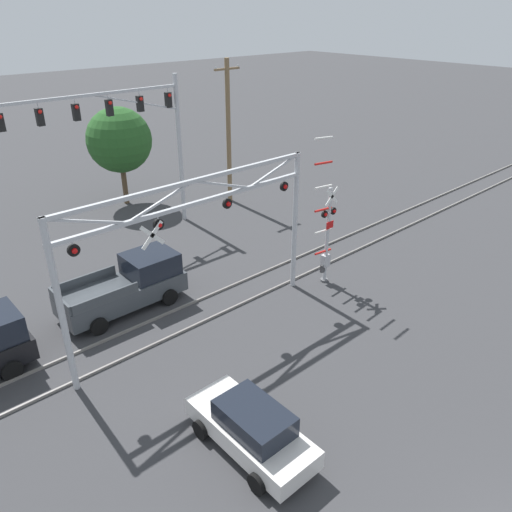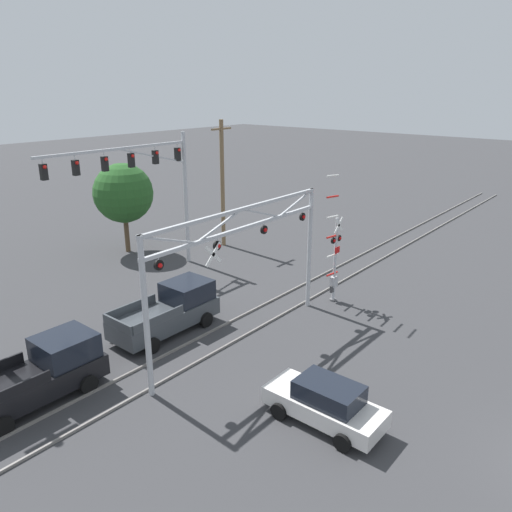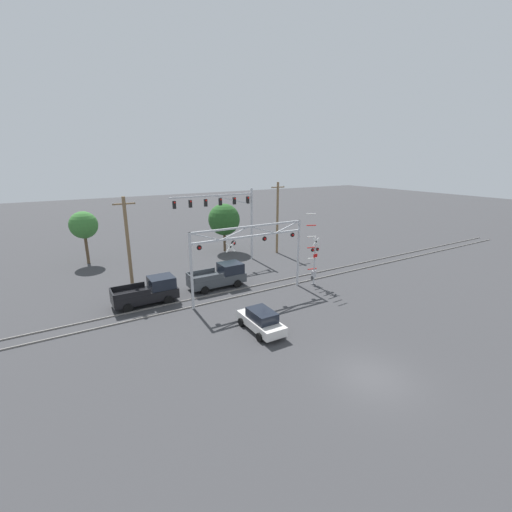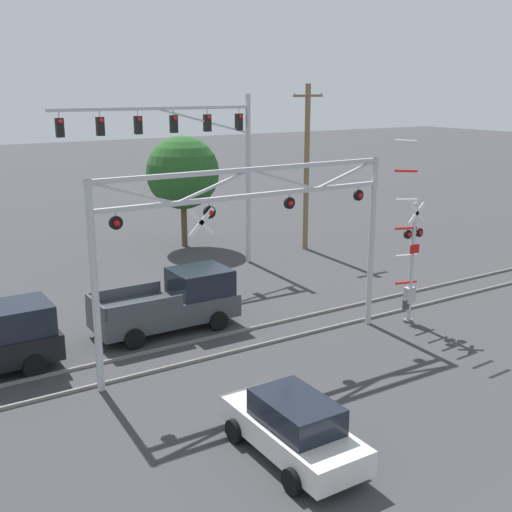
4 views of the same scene
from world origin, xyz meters
name	(u,v)px [view 1 (image 1 of 4)]	position (x,y,z in m)	size (l,w,h in m)	color
rail_track_near	(197,324)	(0.00, 13.39, 0.05)	(80.00, 0.08, 0.10)	gray
rail_track_far	(177,309)	(0.00, 14.83, 0.05)	(80.00, 0.08, 0.10)	gray
crossing_gantry	(195,229)	(-0.01, 13.11, 4.25)	(10.31, 0.26, 6.05)	#B7BABF
crossing_signal_mast	(326,235)	(6.33, 12.42, 2.34)	(1.58, 0.35, 6.72)	#B7BABF
traffic_signal_span	(135,127)	(3.28, 22.79, 5.76)	(9.46, 0.39, 8.12)	#B7BABF
pickup_truck_lead	(129,285)	(-1.17, 16.44, 0.98)	(5.11, 2.24, 2.05)	#3D4247
sedan_waiting	(252,428)	(-2.40, 7.41, 0.77)	(1.87, 4.07, 1.53)	silver
utility_pole_right	(228,131)	(9.82, 23.45, 4.44)	(1.80, 0.28, 8.59)	brown
background_tree_far_left_verge	(119,140)	(4.62, 27.46, 4.00)	(3.90, 3.90, 5.96)	brown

